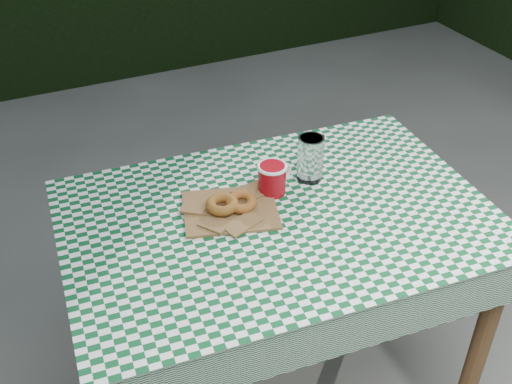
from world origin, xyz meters
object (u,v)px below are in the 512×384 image
at_px(table, 276,308).
at_px(coffee_mug, 272,179).
at_px(paper_bag, 230,209).
at_px(drinking_glass, 310,158).

relative_size(table, coffee_mug, 7.14).
xyz_separation_m(paper_bag, drinking_glass, (0.29, 0.06, 0.07)).
relative_size(coffee_mug, drinking_glass, 1.17).
distance_m(coffee_mug, drinking_glass, 0.14).
relative_size(table, paper_bag, 4.49).
bearing_deg(coffee_mug, drinking_glass, -11.83).
distance_m(table, paper_bag, 0.41).
bearing_deg(drinking_glass, table, -142.70).
relative_size(table, drinking_glass, 8.34).
bearing_deg(paper_bag, drinking_glass, 11.06).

